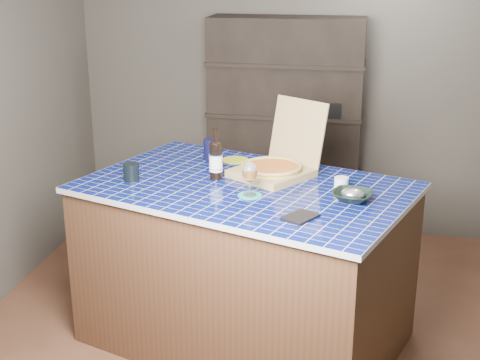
% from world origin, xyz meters
% --- Properties ---
extents(room, '(3.50, 3.50, 3.50)m').
position_xyz_m(room, '(0.00, 0.00, 1.25)').
color(room, brown).
rests_on(room, ground).
extents(shelving_unit, '(1.20, 0.41, 1.80)m').
position_xyz_m(shelving_unit, '(0.00, 1.53, 0.90)').
color(shelving_unit, black).
rests_on(shelving_unit, floor).
extents(kitchen_island, '(2.09, 1.68, 1.00)m').
position_xyz_m(kitchen_island, '(-0.01, -0.12, 0.50)').
color(kitchen_island, '#45281B').
rests_on(kitchen_island, floor).
extents(pizza_box, '(0.59, 0.61, 0.43)m').
position_xyz_m(pizza_box, '(0.12, 0.08, 1.06)').
color(pizza_box, tan).
rests_on(pizza_box, kitchen_island).
extents(mead_bottle, '(0.08, 0.08, 0.30)m').
position_xyz_m(mead_bottle, '(-0.20, -0.04, 1.12)').
color(mead_bottle, black).
rests_on(mead_bottle, kitchen_island).
extents(teal_trivet, '(0.13, 0.13, 0.01)m').
position_xyz_m(teal_trivet, '(0.04, -0.30, 1.00)').
color(teal_trivet, teal).
rests_on(teal_trivet, kitchen_island).
extents(wine_glass, '(0.08, 0.08, 0.19)m').
position_xyz_m(wine_glass, '(0.04, -0.30, 1.13)').
color(wine_glass, white).
rests_on(wine_glass, teal_trivet).
extents(tumbler, '(0.09, 0.09, 0.10)m').
position_xyz_m(tumbler, '(-0.68, -0.17, 1.05)').
color(tumbler, black).
rests_on(tumbler, kitchen_island).
extents(dvd_case, '(0.20, 0.21, 0.01)m').
position_xyz_m(dvd_case, '(0.35, -0.57, 1.00)').
color(dvd_case, black).
rests_on(dvd_case, kitchen_island).
extents(bowl, '(0.25, 0.25, 0.05)m').
position_xyz_m(bowl, '(0.59, -0.27, 1.02)').
color(bowl, black).
rests_on(bowl, kitchen_island).
extents(foil_contents, '(0.13, 0.10, 0.06)m').
position_xyz_m(foil_contents, '(0.59, -0.27, 1.04)').
color(foil_contents, silver).
rests_on(foil_contents, bowl).
extents(white_jar, '(0.08, 0.08, 0.07)m').
position_xyz_m(white_jar, '(0.53, -0.09, 1.03)').
color(white_jar, white).
rests_on(white_jar, kitchen_island).
extents(navy_cup, '(0.09, 0.09, 0.13)m').
position_xyz_m(navy_cup, '(-0.33, 0.33, 1.06)').
color(navy_cup, black).
rests_on(navy_cup, kitchen_island).
extents(green_trivet, '(0.17, 0.17, 0.01)m').
position_xyz_m(green_trivet, '(-0.17, 0.34, 1.00)').
color(green_trivet, '#ACBA28').
rests_on(green_trivet, kitchen_island).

